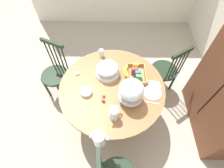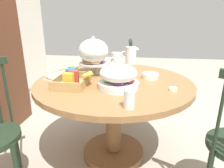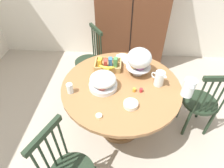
{
  "view_description": "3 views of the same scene",
  "coord_description": "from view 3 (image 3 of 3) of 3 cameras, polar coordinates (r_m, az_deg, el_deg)",
  "views": [
    {
      "loc": [
        1.17,
        0.04,
        2.41
      ],
      "look_at": [
        0.02,
        0.02,
        0.79
      ],
      "focal_mm": 26.61,
      "sensor_mm": 36.0,
      "label": 1
    },
    {
      "loc": [
        -1.53,
        -0.18,
        1.23
      ],
      "look_at": [
        -0.08,
        0.02,
        0.74
      ],
      "focal_mm": 31.47,
      "sensor_mm": 36.0,
      "label": 2
    },
    {
      "loc": [
        0.03,
        -1.48,
        2.09
      ],
      "look_at": [
        -0.08,
        0.02,
        0.74
      ],
      "focal_mm": 29.79,
      "sensor_mm": 36.0,
      "label": 3
    }
  ],
  "objects": [
    {
      "name": "butter_dish",
      "position": [
        1.71,
        -4.05,
        -9.74
      ],
      "size": [
        0.06,
        0.06,
        0.02
      ],
      "primitive_type": "cylinder",
      "color": "beige",
      "rests_on": "dining_table"
    },
    {
      "name": "ground_plane",
      "position": [
        2.56,
        1.8,
        -12.87
      ],
      "size": [
        10.0,
        10.0,
        0.0
      ],
      "primitive_type": "plane",
      "color": "#A89E8E"
    },
    {
      "name": "wooden_armoire",
      "position": [
        3.18,
        6.04,
        21.29
      ],
      "size": [
        1.18,
        0.6,
        1.96
      ],
      "color": "brown",
      "rests_on": "ground_plane"
    },
    {
      "name": "fruit_platter_covered",
      "position": [
        1.93,
        -2.77,
        0.84
      ],
      "size": [
        0.3,
        0.3,
        0.18
      ],
      "color": "silver",
      "rests_on": "dining_table"
    },
    {
      "name": "soup_spoon",
      "position": [
        2.38,
        8.54,
        6.99
      ],
      "size": [
        0.04,
        0.17,
        0.01
      ],
      "primitive_type": "cube",
      "rotation": [
        0.0,
        0.0,
        7.68
      ],
      "color": "silver",
      "rests_on": "dining_table"
    },
    {
      "name": "china_plate_large",
      "position": [
        2.39,
        5.21,
        7.55
      ],
      "size": [
        0.22,
        0.22,
        0.01
      ],
      "primitive_type": "cylinder",
      "color": "white",
      "rests_on": "dining_table"
    },
    {
      "name": "dinner_fork",
      "position": [
        2.42,
        1.21,
        8.06
      ],
      "size": [
        0.04,
        0.17,
        0.01
      ],
      "primitive_type": "cube",
      "rotation": [
        0.0,
        0.0,
        7.68
      ],
      "color": "silver",
      "rests_on": "dining_table"
    },
    {
      "name": "orange_juice_pitcher",
      "position": [
        1.99,
        22.37,
        -1.23
      ],
      "size": [
        0.12,
        0.2,
        0.19
      ],
      "color": "silver",
      "rests_on": "dining_table"
    },
    {
      "name": "cereal_basket",
      "position": [
        2.22,
        -1.28,
        5.93
      ],
      "size": [
        0.32,
        0.3,
        0.12
      ],
      "color": "tan",
      "rests_on": "dining_table"
    },
    {
      "name": "windsor_chair_by_cabinet",
      "position": [
        2.44,
        25.51,
        -5.41
      ],
      "size": [
        0.4,
        0.4,
        0.97
      ],
      "color": "#1E2D1E",
      "rests_on": "ground_plane"
    },
    {
      "name": "china_plate_small",
      "position": [
        2.42,
        3.28,
        8.37
      ],
      "size": [
        0.15,
        0.15,
        0.01
      ],
      "primitive_type": "cylinder",
      "color": "white",
      "rests_on": "china_plate_large"
    },
    {
      "name": "jam_jar_apricot",
      "position": [
        1.94,
        6.85,
        -1.79
      ],
      "size": [
        0.04,
        0.04,
        0.04
      ],
      "primitive_type": "cylinder",
      "color": "orange",
      "rests_on": "dining_table"
    },
    {
      "name": "windsor_chair_facing_door",
      "position": [
        2.87,
        -6.85,
        6.79
      ],
      "size": [
        0.46,
        0.46,
        0.97
      ],
      "color": "#1E2D1E",
      "rests_on": "ground_plane"
    },
    {
      "name": "drinking_glass",
      "position": [
        1.94,
        -12.79,
        -1.31
      ],
      "size": [
        0.06,
        0.06,
        0.11
      ],
      "primitive_type": "cylinder",
      "color": "silver",
      "rests_on": "dining_table"
    },
    {
      "name": "dining_table",
      "position": [
        2.15,
        2.66,
        -3.99
      ],
      "size": [
        1.29,
        1.29,
        0.74
      ],
      "color": "olive",
      "rests_on": "ground_plane"
    },
    {
      "name": "milk_pitcher",
      "position": [
        2.03,
        14.26,
        1.5
      ],
      "size": [
        0.16,
        0.14,
        0.17
      ],
      "color": "silver",
      "rests_on": "dining_table"
    },
    {
      "name": "jam_jar_strawberry",
      "position": [
        1.94,
        8.91,
        -1.88
      ],
      "size": [
        0.04,
        0.04,
        0.04
      ],
      "primitive_type": "cylinder",
      "color": "#B7282D",
      "rests_on": "dining_table"
    },
    {
      "name": "table_knife",
      "position": [
        2.41,
        1.91,
        7.96
      ],
      "size": [
        0.04,
        0.17,
        0.01
      ],
      "primitive_type": "cube",
      "rotation": [
        0.0,
        0.0,
        7.68
      ],
      "color": "silver",
      "rests_on": "dining_table"
    },
    {
      "name": "pastry_stand_with_dome",
      "position": [
        2.07,
        8.35,
        7.55
      ],
      "size": [
        0.28,
        0.28,
        0.34
      ],
      "color": "silver",
      "rests_on": "dining_table"
    },
    {
      "name": "cereal_bowl",
      "position": [
        1.79,
        5.77,
        -6.24
      ],
      "size": [
        0.14,
        0.14,
        0.04
      ],
      "primitive_type": "cylinder",
      "color": "white",
      "rests_on": "dining_table"
    }
  ]
}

